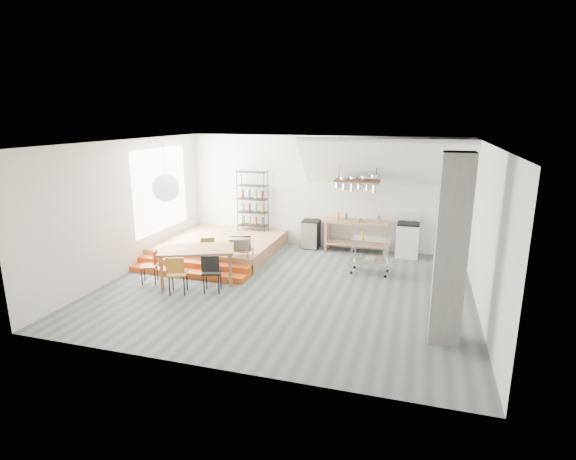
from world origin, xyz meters
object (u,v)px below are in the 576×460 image
(dining_table, at_px, (197,252))
(mini_fridge, at_px, (311,234))
(stove, at_px, (408,239))
(rolling_cart, at_px, (370,251))

(dining_table, bearing_deg, mini_fridge, 38.25)
(stove, bearing_deg, rolling_cart, -115.94)
(dining_table, relative_size, mini_fridge, 2.33)
(stove, distance_m, rolling_cart, 1.86)
(dining_table, xyz_separation_m, mini_fridge, (1.85, 3.40, -0.30))
(dining_table, relative_size, rolling_cart, 2.09)
(stove, relative_size, rolling_cart, 1.29)
(stove, height_order, rolling_cart, stove)
(stove, bearing_deg, dining_table, -143.70)
(dining_table, height_order, mini_fridge, mini_fridge)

